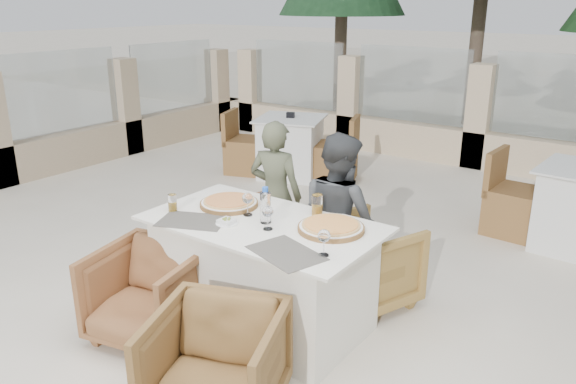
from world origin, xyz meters
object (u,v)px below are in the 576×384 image
Objects in this scene: wine_glass_centre at (248,203)px; armchair_far_left at (277,228)px; olive_dish at (227,221)px; armchair_far_right at (361,263)px; beer_glass_right at (317,205)px; dining_table at (263,273)px; pizza_right at (331,226)px; beer_glass_left at (172,203)px; wine_glass_corner at (324,241)px; diner_right at (339,219)px; wine_glass_near at (268,216)px; diner_left at (276,195)px; water_bottle at (265,205)px; bg_table_a at (290,147)px; armchair_near_right at (216,366)px; pizza_left at (229,202)px; armchair_near_left at (149,293)px.

armchair_far_left is (-0.42, 0.89, -0.59)m from wine_glass_centre.
armchair_far_right is (0.59, 0.82, -0.47)m from olive_dish.
dining_table is at bearing -126.54° from beer_glass_right.
beer_glass_left is (-1.10, -0.35, 0.03)m from pizza_right.
pizza_right is 0.61× the size of armchair_far_right.
diner_right is (-0.38, 0.81, -0.21)m from wine_glass_corner.
diner_left reaches higher than wine_glass_near.
water_bottle is 1.36× the size of wine_glass_near.
armchair_far_right is 3.33m from bg_table_a.
dining_table is 2.30× the size of armchair_near_right.
olive_dish is 1.04m from armchair_near_right.
armchair_near_right is at bearing -68.24° from water_bottle.
bg_table_a is (-1.28, 3.22, -0.45)m from beer_glass_left.
diner_right reaches higher than pizza_right.
beer_glass_right is at bearing 50.26° from olive_dish.
bg_table_a is at bearing 123.23° from wine_glass_near.
diner_left is at bearing 98.15° from pizza_left.
diner_right is at bearing -68.30° from bg_table_a.
diner_right is (0.01, 0.29, -0.19)m from beer_glass_right.
wine_glass_centre is 0.72m from diner_right.
beer_glass_right is (0.39, 0.28, -0.02)m from wine_glass_centre.
water_bottle is 1.14m from armchair_near_right.
diner_left is (-0.91, 0.15, 0.31)m from armchair_far_right.
beer_glass_left is at bearing -170.40° from wine_glass_near.
beer_glass_left is (-0.64, -0.21, 0.45)m from dining_table.
armchair_far_right is (1.00, -0.28, 0.05)m from armchair_far_left.
wine_glass_near is 0.14× the size of diner_right.
bg_table_a is at bearing 129.56° from pizza_right.
beer_glass_right is at bearing 134.76° from diner_left.
pizza_left is 1.08m from armchair_far_right.
armchair_far_left is (-0.19, 0.83, -0.52)m from pizza_left.
wine_glass_centre is 0.14× the size of diner_right.
diner_right reaches higher than pizza_left.
wine_glass_near and wine_glass_corner have the same top height.
diner_left is (-0.94, 0.65, -0.16)m from pizza_right.
beer_glass_left is 0.18× the size of armchair_near_right.
armchair_near_left is at bearing -133.14° from water_bottle.
wine_glass_corner is (0.62, -0.21, 0.48)m from dining_table.
wine_glass_centre reaches higher than armchair_near_right.
olive_dish reaches higher than armchair_near_left.
armchair_near_right is 4.55m from bg_table_a.
wine_glass_corner is 1.51m from diner_left.
pizza_left is at bearing 164.77° from dining_table.
armchair_near_left is at bearing 77.01° from diner_left.
olive_dish is 0.16× the size of armchair_near_right.
dining_table is 6.38× the size of water_bottle.
dining_table is 10.60× the size of beer_glass_right.
wine_glass_centre reaches higher than pizza_left.
beer_glass_left is 0.09× the size of diner_right.
armchair_near_left is 0.55× the size of diner_left.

